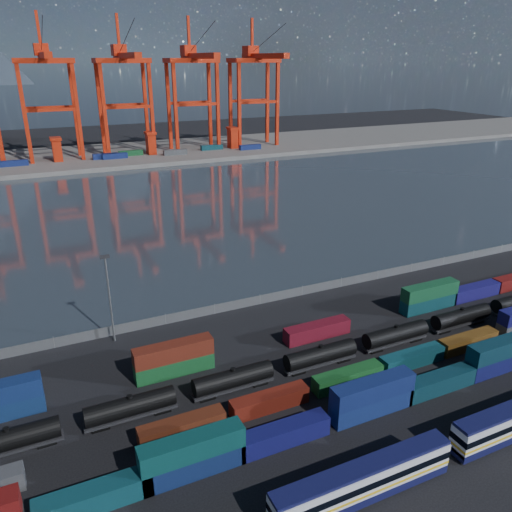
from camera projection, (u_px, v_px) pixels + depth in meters
name	position (u px, v px, depth m)	size (l,w,h in m)	color
ground	(335.00, 376.00, 79.77)	(700.00, 700.00, 0.00)	black
harbor_water	(162.00, 209.00, 168.30)	(700.00, 700.00, 0.00)	#28313A
far_quay	(109.00, 156.00, 256.46)	(700.00, 70.00, 2.00)	#514F4C
container_row_south	(327.00, 415.00, 67.77)	(140.73, 2.63, 5.60)	#47494D
container_row_mid	(444.00, 348.00, 84.96)	(140.29, 2.41, 5.14)	#434448
container_row_north	(310.00, 329.00, 89.66)	(141.50, 2.60, 5.53)	#101050
tanker_string	(359.00, 345.00, 84.82)	(121.48, 2.79, 3.99)	black
waterfront_fence	(260.00, 300.00, 103.01)	(160.12, 0.12, 2.20)	#595B5E
yard_light_mast	(109.00, 294.00, 86.51)	(1.60, 0.40, 16.60)	slate
gantry_cranes	(85.00, 73.00, 232.97)	(200.92, 49.78, 67.40)	red
quay_containers	(90.00, 158.00, 239.05)	(172.58, 10.99, 2.60)	navy
straddle_carriers	(105.00, 145.00, 244.54)	(140.00, 7.00, 11.10)	red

